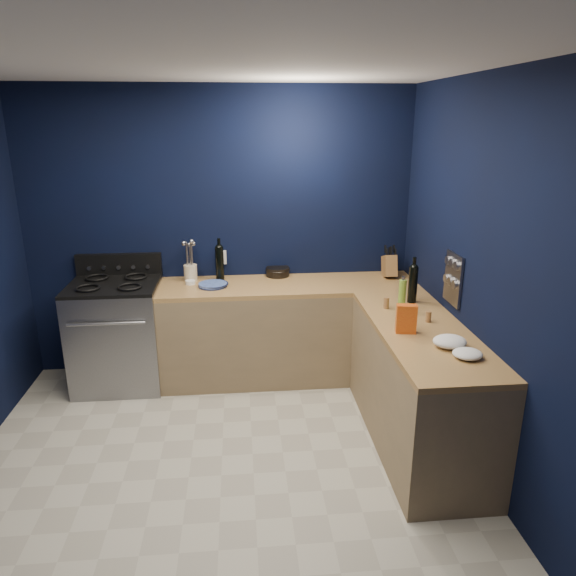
{
  "coord_description": "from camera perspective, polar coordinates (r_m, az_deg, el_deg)",
  "views": [
    {
      "loc": [
        0.17,
        -3.05,
        2.31
      ],
      "look_at": [
        0.55,
        1.0,
        1.0
      ],
      "focal_mm": 32.92,
      "sensor_mm": 36.0,
      "label": 1
    }
  ],
  "objects": [
    {
      "name": "lemon_basket",
      "position": [
        4.94,
        -1.13,
        1.79
      ],
      "size": [
        0.26,
        0.26,
        0.08
      ],
      "primitive_type": "cylinder",
      "rotation": [
        0.0,
        0.0,
        -0.19
      ],
      "color": "black",
      "rests_on": "top_back"
    },
    {
      "name": "floor",
      "position": [
        3.83,
        -7.21,
        -19.56
      ],
      "size": [
        3.5,
        3.5,
        0.02
      ],
      "primitive_type": "cube",
      "color": "#ACA897",
      "rests_on": "ground"
    },
    {
      "name": "towel_front",
      "position": [
        3.57,
        17.08,
        -5.55
      ],
      "size": [
        0.27,
        0.25,
        0.08
      ],
      "primitive_type": "ellipsoid",
      "rotation": [
        0.0,
        0.0,
        0.36
      ],
      "color": "white",
      "rests_on": "top_right"
    },
    {
      "name": "wall_back",
      "position": [
        4.91,
        -7.28,
        5.86
      ],
      "size": [
        3.5,
        0.02,
        2.6
      ],
      "primitive_type": "cube",
      "color": "black",
      "rests_on": "ground"
    },
    {
      "name": "knife_block",
      "position": [
        4.99,
        10.88,
        2.32
      ],
      "size": [
        0.12,
        0.24,
        0.24
      ],
      "primitive_type": "cube",
      "rotation": [
        -0.31,
        0.0,
        -0.03
      ],
      "color": "brown",
      "rests_on": "top_back"
    },
    {
      "name": "cooktop",
      "position": [
        4.8,
        -18.38,
        0.28
      ],
      "size": [
        0.76,
        0.66,
        0.03
      ],
      "primitive_type": "cube",
      "color": "black",
      "rests_on": "gas_range"
    },
    {
      "name": "wall_outlet",
      "position": [
        4.94,
        -7.19,
        3.31
      ],
      "size": [
        0.09,
        0.02,
        0.13
      ],
      "primitive_type": "cube",
      "color": "white",
      "rests_on": "wall_back"
    },
    {
      "name": "spice_jar_near",
      "position": [
        4.16,
        10.57,
        -1.59
      ],
      "size": [
        0.05,
        0.05,
        0.09
      ],
      "primitive_type": "cylinder",
      "rotation": [
        0.0,
        0.0,
        -0.29
      ],
      "color": "olive",
      "rests_on": "top_right"
    },
    {
      "name": "ramekin",
      "position": [
        4.78,
        -10.51,
        0.61
      ],
      "size": [
        0.12,
        0.12,
        0.03
      ],
      "primitive_type": "cylinder",
      "rotation": [
        0.0,
        0.0,
        0.41
      ],
      "color": "white",
      "rests_on": "top_back"
    },
    {
      "name": "plate_stack",
      "position": [
        4.68,
        -8.13,
        0.33
      ],
      "size": [
        0.31,
        0.31,
        0.03
      ],
      "primitive_type": "cylinder",
      "rotation": [
        0.0,
        0.0,
        0.32
      ],
      "color": "#3B4990",
      "rests_on": "top_back"
    },
    {
      "name": "wall_front",
      "position": [
        1.64,
        -10.73,
        -20.43
      ],
      "size": [
        3.5,
        0.02,
        2.6
      ],
      "primitive_type": "cube",
      "color": "black",
      "rests_on": "ground"
    },
    {
      "name": "cab_right",
      "position": [
        4.03,
        13.85,
        -10.51
      ],
      "size": [
        0.63,
        1.67,
        0.86
      ],
      "primitive_type": "cube",
      "color": "olive",
      "rests_on": "floor"
    },
    {
      "name": "oil_bottle",
      "position": [
        4.12,
        12.22,
        -0.78
      ],
      "size": [
        0.07,
        0.07,
        0.24
      ],
      "primitive_type": "cylinder",
      "rotation": [
        0.0,
        0.0,
        -0.43
      ],
      "color": "#79A331",
      "rests_on": "top_right"
    },
    {
      "name": "wine_bottle_right",
      "position": [
        4.31,
        13.33,
        0.35
      ],
      "size": [
        0.07,
        0.07,
        0.29
      ],
      "primitive_type": "cylinder",
      "rotation": [
        0.0,
        0.0,
        -0.03
      ],
      "color": "black",
      "rests_on": "top_right"
    },
    {
      "name": "wall_right",
      "position": [
        3.58,
        21.26,
        0.24
      ],
      "size": [
        0.02,
        3.5,
        2.6
      ],
      "primitive_type": "cube",
      "color": "black",
      "rests_on": "ground"
    },
    {
      "name": "wine_bottle_back",
      "position": [
        4.82,
        -7.39,
        2.62
      ],
      "size": [
        0.1,
        0.1,
        0.31
      ],
      "primitive_type": "cylinder",
      "rotation": [
        0.0,
        0.0,
        -0.42
      ],
      "color": "black",
      "rests_on": "top_back"
    },
    {
      "name": "backguard",
      "position": [
        5.05,
        -17.78,
        2.44
      ],
      "size": [
        0.76,
        0.06,
        0.2
      ],
      "primitive_type": "cube",
      "color": "black",
      "rests_on": "gas_range"
    },
    {
      "name": "spice_panel",
      "position": [
        4.08,
        17.42,
        0.96
      ],
      "size": [
        0.02,
        0.28,
        0.38
      ],
      "primitive_type": "cube",
      "color": "gray",
      "rests_on": "wall_right"
    },
    {
      "name": "gas_range",
      "position": [
        4.96,
        -17.84,
        -4.96
      ],
      "size": [
        0.76,
        0.66,
        0.92
      ],
      "primitive_type": "cube",
      "color": "gray",
      "rests_on": "floor"
    },
    {
      "name": "spice_jar_far",
      "position": [
        3.96,
        14.92,
        -3.01
      ],
      "size": [
        0.04,
        0.04,
        0.08
      ],
      "primitive_type": "cylinder",
      "rotation": [
        0.0,
        0.0,
        0.09
      ],
      "color": "olive",
      "rests_on": "top_right"
    },
    {
      "name": "top_right",
      "position": [
        3.84,
        14.35,
        -4.59
      ],
      "size": [
        0.63,
        1.67,
        0.04
      ],
      "primitive_type": "cube",
      "color": "brown",
      "rests_on": "cab_right"
    },
    {
      "name": "cab_back",
      "position": [
        4.88,
        0.1,
        -4.8
      ],
      "size": [
        2.3,
        0.63,
        0.86
      ],
      "primitive_type": "cube",
      "color": "olive",
      "rests_on": "floor"
    },
    {
      "name": "utensil_crock",
      "position": [
        4.87,
        -10.48,
        1.63
      ],
      "size": [
        0.15,
        0.15,
        0.15
      ],
      "primitive_type": "cylinder",
      "rotation": [
        0.0,
        0.0,
        0.3
      ],
      "color": "beige",
      "rests_on": "top_back"
    },
    {
      "name": "top_back",
      "position": [
        4.72,
        0.11,
        0.24
      ],
      "size": [
        2.3,
        0.63,
        0.04
      ],
      "primitive_type": "cube",
      "color": "brown",
      "rests_on": "cab_back"
    },
    {
      "name": "towel_end",
      "position": [
        3.45,
        18.82,
        -6.74
      ],
      "size": [
        0.2,
        0.18,
        0.06
      ],
      "primitive_type": "ellipsoid",
      "rotation": [
        0.0,
        0.0,
        -0.07
      ],
      "color": "white",
      "rests_on": "top_right"
    },
    {
      "name": "ceiling",
      "position": [
        3.06,
        -9.26,
        23.27
      ],
      "size": [
        3.5,
        3.5,
        0.02
      ],
      "primitive_type": "cube",
      "color": "silver",
      "rests_on": "ground"
    },
    {
      "name": "oven_door",
      "position": [
        4.68,
        -18.61,
        -6.56
      ],
      "size": [
        0.59,
        0.02,
        0.42
      ],
      "primitive_type": "cube",
      "color": "black",
      "rests_on": "gas_range"
    },
    {
      "name": "crouton_bag",
      "position": [
        3.71,
        12.65,
        -3.27
      ],
      "size": [
        0.15,
        0.09,
        0.2
      ],
      "primitive_type": "cube",
      "rotation": [
        0.0,
        0.0,
        -0.18
      ],
      "color": "#A81309",
      "rests_on": "top_right"
    }
  ]
}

